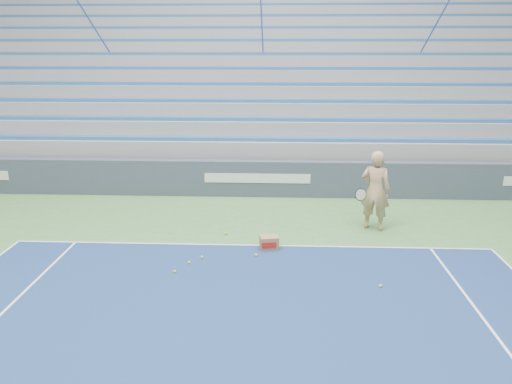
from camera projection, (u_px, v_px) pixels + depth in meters
sponsor_barrier at (258, 179)px, 15.21m from camera, size 30.00×0.32×1.10m
bleachers at (263, 99)px, 20.19m from camera, size 31.00×9.15×7.30m
tennis_player at (375, 190)px, 12.33m from camera, size 1.04×0.98×2.01m
ball_box at (269, 243)px, 11.31m from camera, size 0.46×0.38×0.31m
tennis_ball_0 at (226, 233)px, 12.19m from camera, size 0.07×0.07×0.07m
tennis_ball_1 at (202, 257)px, 10.82m from camera, size 0.07×0.07×0.07m
tennis_ball_2 at (189, 263)px, 10.55m from camera, size 0.07×0.07×0.07m
tennis_ball_3 at (264, 244)px, 11.52m from camera, size 0.07×0.07×0.07m
tennis_ball_4 at (256, 255)px, 10.93m from camera, size 0.07×0.07×0.07m
tennis_ball_5 at (380, 286)px, 9.52m from camera, size 0.07×0.07×0.07m
tennis_ball_6 at (175, 272)px, 10.13m from camera, size 0.07×0.07×0.07m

